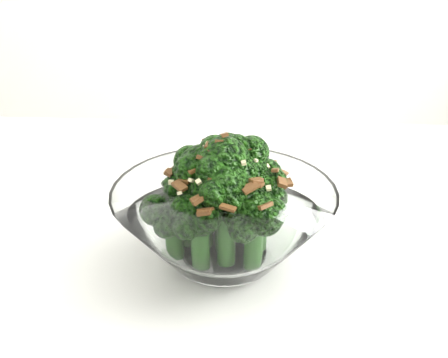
{
  "coord_description": "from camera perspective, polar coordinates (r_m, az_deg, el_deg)",
  "views": [
    {
      "loc": [
        -0.14,
        -0.54,
        1.04
      ],
      "look_at": [
        -0.11,
        -0.13,
        0.84
      ],
      "focal_mm": 40.0,
      "sensor_mm": 36.0,
      "label": 1
    }
  ],
  "objects": [
    {
      "name": "broccoli_dish",
      "position": [
        0.48,
        -0.04,
        -4.12
      ],
      "size": [
        0.21,
        0.21,
        0.14
      ],
      "color": "white",
      "rests_on": "table"
    },
    {
      "name": "table",
      "position": [
        0.56,
        4.18,
        -14.25
      ],
      "size": [
        1.3,
        0.96,
        0.75
      ],
      "color": "white",
      "rests_on": "ground"
    }
  ]
}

